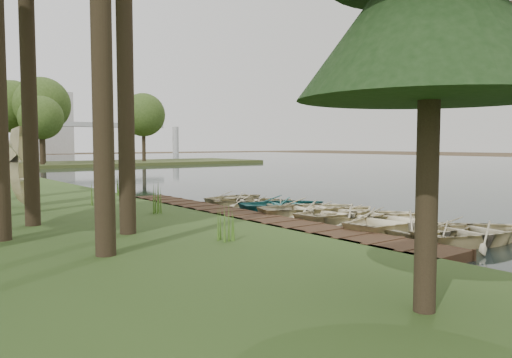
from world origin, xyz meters
TOP-DOWN VIEW (x-y plane):
  - ground at (0.00, 0.00)m, footprint 300.00×300.00m
  - water at (30.00, 20.00)m, footprint 130.00×200.00m
  - boardwalk at (-1.60, 0.00)m, footprint 1.60×16.00m
  - peninsula at (8.00, 50.00)m, footprint 50.00×14.00m
  - far_trees at (4.67, 50.00)m, footprint 45.60×5.60m
  - bridge at (12.31, 120.00)m, footprint 95.90×4.00m
  - building_a at (30.00, 140.00)m, footprint 10.00×8.00m
  - rowboat_0 at (1.15, -6.88)m, footprint 4.10×3.26m
  - rowboat_1 at (0.94, -5.84)m, footprint 3.42×2.67m
  - rowboat_2 at (0.91, -4.46)m, footprint 4.20×3.21m
  - rowboat_3 at (1.29, -3.01)m, footprint 4.09×3.48m
  - rowboat_4 at (1.07, -2.02)m, footprint 3.89×2.92m
  - rowboat_5 at (0.89, -0.63)m, footprint 4.43×3.73m
  - rowboat_6 at (1.08, 1.04)m, footprint 4.16×3.53m
  - rowboat_7 at (1.16, 1.84)m, footprint 3.54×2.95m
  - rowboat_8 at (0.98, 3.42)m, footprint 3.59×3.16m
  - rowboat_9 at (1.27, 4.63)m, footprint 3.17×2.36m
  - stored_rowboat at (-7.23, 7.06)m, footprint 3.86×3.58m
  - reeds_0 at (-4.85, -3.47)m, footprint 0.60×0.60m
  - reeds_1 at (-3.91, 2.15)m, footprint 0.60×0.60m
  - reeds_2 at (-4.77, 5.86)m, footprint 0.60×0.60m
  - reeds_3 at (-2.60, 9.00)m, footprint 0.60×0.60m

SIDE VIEW (x-z plane):
  - ground at x=0.00m, z-range 0.00..0.00m
  - water at x=30.00m, z-range 0.00..0.05m
  - boardwalk at x=-1.60m, z-range 0.00..0.30m
  - peninsula at x=8.00m, z-range 0.00..0.45m
  - rowboat_8 at x=0.98m, z-range 0.05..0.67m
  - rowboat_9 at x=1.27m, z-range 0.05..0.68m
  - rowboat_7 at x=1.16m, z-range 0.05..0.68m
  - rowboat_1 at x=0.94m, z-range 0.05..0.70m
  - rowboat_3 at x=1.29m, z-range 0.05..0.77m
  - rowboat_6 at x=1.08m, z-range 0.05..0.78m
  - rowboat_0 at x=1.15m, z-range 0.05..0.81m
  - rowboat_4 at x=1.07m, z-range 0.05..0.82m
  - rowboat_5 at x=0.89m, z-range 0.05..0.83m
  - rowboat_2 at x=0.91m, z-range 0.05..0.86m
  - stored_rowboat at x=-7.23m, z-range 0.30..0.95m
  - reeds_0 at x=-4.85m, z-range 0.30..1.16m
  - reeds_2 at x=-4.77m, z-range 0.30..1.26m
  - reeds_1 at x=-3.91m, z-range 0.30..1.31m
  - reeds_3 at x=-2.60m, z-range 0.30..1.34m
  - far_trees at x=4.67m, z-range 2.03..10.83m
  - bridge at x=12.31m, z-range 2.78..11.38m
  - building_a at x=30.00m, z-range 0.00..18.00m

